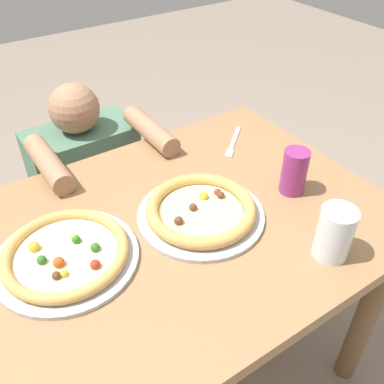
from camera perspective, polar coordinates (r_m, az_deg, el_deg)
ground_plane at (r=1.77m, az=-0.57°, el=-21.90°), size 8.00×8.00×0.00m
dining_table at (r=1.26m, az=-0.74°, el=-7.58°), size 1.11×0.86×0.75m
pizza_near at (r=1.17m, az=1.18°, el=-2.50°), size 0.35×0.35×0.05m
pizza_far at (r=1.10m, az=-16.45°, el=-8.01°), size 0.35×0.35×0.04m
drink_cup_colored at (r=1.27m, az=13.47°, el=2.67°), size 0.07×0.07×0.14m
water_cup_clear at (r=1.09m, az=18.48°, el=-5.18°), size 0.09×0.09×0.14m
fork at (r=1.49m, az=5.51°, el=6.53°), size 0.16×0.15×0.00m
diner_seated at (r=1.83m, az=-13.17°, el=-1.03°), size 0.43×0.53×0.91m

